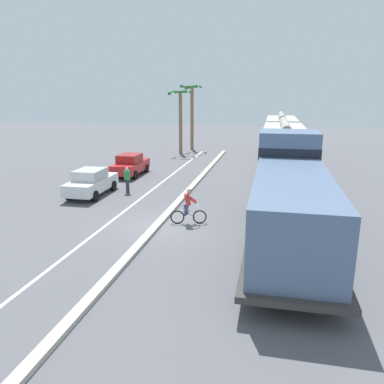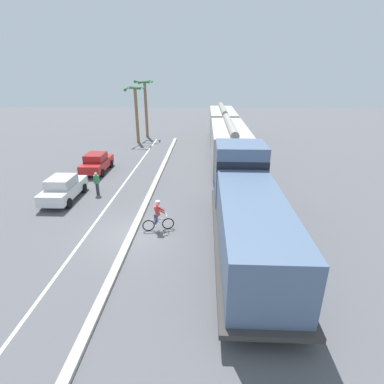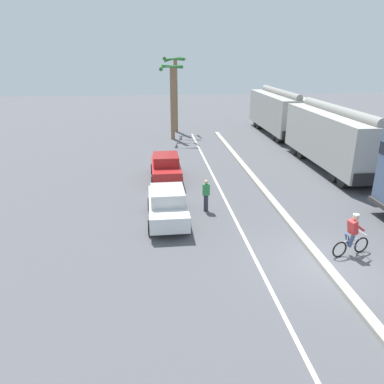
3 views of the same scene
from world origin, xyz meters
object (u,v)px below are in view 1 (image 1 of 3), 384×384
object	(u,v)px
locomotive	(289,198)
cyclist	(188,207)
parked_car_white	(91,182)
palm_tree_far	(180,108)
palm_tree_near	(192,104)
hopper_car_middle	(281,134)
pedestrian_by_cars	(127,180)
hopper_car_lead	(283,150)
parked_car_red	(130,165)

from	to	relation	value
locomotive	cyclist	size ratio (longest dim) A/B	6.77
parked_car_white	cyclist	distance (m)	7.88
cyclist	palm_tree_far	distance (m)	22.60
cyclist	palm_tree_near	world-z (taller)	palm_tree_near
locomotive	parked_car_white	xyz separation A→B (m)	(-11.36, 4.82, -0.98)
hopper_car_middle	pedestrian_by_cars	xyz separation A→B (m)	(-9.44, -17.97, -1.23)
hopper_car_middle	pedestrian_by_cars	world-z (taller)	hopper_car_middle
palm_tree_near	parked_car_white	bearing A→B (deg)	-94.65
hopper_car_middle	palm_tree_near	world-z (taller)	palm_tree_near
hopper_car_lead	parked_car_red	distance (m)	11.35
hopper_car_middle	hopper_car_lead	bearing A→B (deg)	-90.00
locomotive	palm_tree_near	bearing A→B (deg)	110.53
palm_tree_far	palm_tree_near	bearing A→B (deg)	81.69
hopper_car_middle	palm_tree_far	bearing A→B (deg)	-172.93
hopper_car_lead	cyclist	size ratio (longest dim) A/B	6.18
locomotive	parked_car_white	distance (m)	12.38
cyclist	palm_tree_near	bearing A→B (deg)	101.73
locomotive	hopper_car_lead	bearing A→B (deg)	90.00
pedestrian_by_cars	parked_car_red	bearing A→B (deg)	109.19
hopper_car_lead	palm_tree_far	distance (m)	14.70
hopper_car_middle	cyclist	world-z (taller)	hopper_car_middle
parked_car_red	hopper_car_lead	bearing A→B (deg)	6.52
hopper_car_middle	palm_tree_near	size ratio (longest dim) A/B	1.48
hopper_car_middle	parked_car_white	xyz separation A→B (m)	(-11.36, -18.94, -1.26)
hopper_car_middle	palm_tree_far	size ratio (longest dim) A/B	1.60
parked_car_white	palm_tree_near	size ratio (longest dim) A/B	0.59
cyclist	locomotive	bearing A→B (deg)	-11.93
cyclist	pedestrian_by_cars	distance (m)	6.91
parked_car_white	palm_tree_near	world-z (taller)	palm_tree_near
palm_tree_near	cyclist	bearing A→B (deg)	-78.27
hopper_car_lead	palm_tree_near	distance (m)	16.95
palm_tree_near	pedestrian_by_cars	distance (m)	20.42
locomotive	hopper_car_lead	distance (m)	12.16
hopper_car_lead	pedestrian_by_cars	xyz separation A→B (m)	(-9.44, -6.37, -1.23)
hopper_car_lead	locomotive	bearing A→B (deg)	-90.00
palm_tree_near	hopper_car_lead	bearing A→B (deg)	-54.68
hopper_car_middle	palm_tree_near	bearing A→B (deg)	168.15
locomotive	hopper_car_middle	size ratio (longest dim) A/B	1.10
parked_car_white	pedestrian_by_cars	xyz separation A→B (m)	(1.92, 0.97, 0.03)
cyclist	palm_tree_far	world-z (taller)	palm_tree_far
hopper_car_lead	palm_tree_far	xyz separation A→B (m)	(-10.13, 10.34, 2.54)
parked_car_white	cyclist	bearing A→B (deg)	-29.41
locomotive	pedestrian_by_cars	size ratio (longest dim) A/B	7.17
palm_tree_far	pedestrian_by_cars	bearing A→B (deg)	-87.61
hopper_car_middle	cyclist	bearing A→B (deg)	-101.15
hopper_car_lead	parked_car_white	world-z (taller)	hopper_car_lead
parked_car_red	cyclist	xyz separation A→B (m)	(6.71, -9.93, 0.00)
parked_car_white	locomotive	bearing A→B (deg)	-22.98
parked_car_red	palm_tree_far	distance (m)	12.28
locomotive	cyclist	bearing A→B (deg)	168.07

